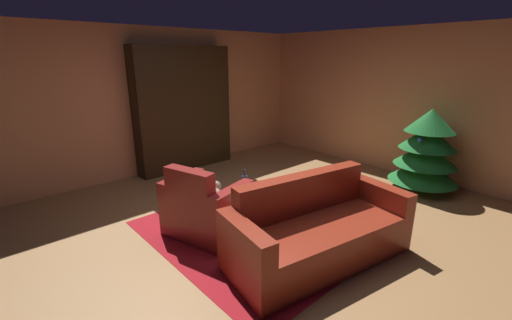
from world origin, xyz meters
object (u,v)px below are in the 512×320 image
Objects in this scene: armchair_red at (205,210)px; couch_red at (317,232)px; decorated_tree at (426,150)px; bookshelf_unit at (190,112)px; bottle_on_table at (245,184)px; book_stack_on_table at (257,193)px; coffee_table at (255,201)px.

armchair_red reaches higher than couch_red.
decorated_tree reaches higher than armchair_red.
bookshelf_unit is 7.14× the size of bottle_on_table.
couch_red is at bearing -88.99° from decorated_tree.
bookshelf_unit is at bearing 164.86° from book_stack_on_table.
couch_red reaches higher than coffee_table.
couch_red is (1.18, 0.60, -0.02)m from armchair_red.
book_stack_on_table is at bearing 61.96° from armchair_red.
bookshelf_unit reaches higher than book_stack_on_table.
book_stack_on_table is at bearing -106.79° from decorated_tree.
couch_red is 2.76m from decorated_tree.
decorated_tree reaches higher than couch_red.
couch_red is 1.59× the size of decorated_tree.
bookshelf_unit is 4.07m from decorated_tree.
armchair_red is 0.60m from coffee_table.
couch_red is 1.08m from bottle_on_table.
bookshelf_unit is at bearing 169.28° from couch_red.
decorated_tree reaches higher than book_stack_on_table.
bookshelf_unit is 1.71× the size of decorated_tree.
bottle_on_table is 3.01m from decorated_tree.
decorated_tree is (0.81, 2.83, 0.27)m from coffee_table.
bookshelf_unit is 12.03× the size of book_stack_on_table.
armchair_red reaches higher than book_stack_on_table.
bottle_on_table is at bearing -177.13° from coffee_table.
bookshelf_unit is 2.12× the size of armchair_red.
bookshelf_unit is 2.77m from armchair_red.
armchair_red reaches higher than bottle_on_table.
coffee_table is (2.67, -0.76, -0.67)m from bookshelf_unit.
couch_red is at bearing 26.82° from armchair_red.
coffee_table is at bearing -58.15° from book_stack_on_table.
book_stack_on_table is (0.29, 0.55, 0.15)m from armchair_red.
coffee_table is 2.96m from decorated_tree.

